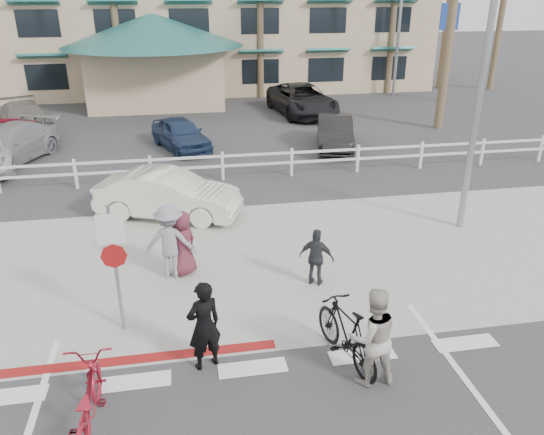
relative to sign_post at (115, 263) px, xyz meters
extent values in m
plane|color=#333335|center=(2.30, -2.20, -1.45)|extent=(140.00, 140.00, 0.00)
cube|color=gray|center=(2.30, 2.30, -1.44)|extent=(22.00, 7.00, 0.01)
cube|color=#333335|center=(2.30, 6.30, -1.45)|extent=(40.00, 5.00, 0.01)
cube|color=#333335|center=(2.30, 15.80, -1.45)|extent=(50.00, 16.00, 0.01)
cube|color=maroon|center=(-0.70, -1.00, -1.44)|extent=(7.00, 0.25, 0.02)
imported|color=maroon|center=(-0.27, -2.57, -0.91)|extent=(0.72, 2.04, 1.07)
imported|color=black|center=(1.51, -1.38, -0.61)|extent=(0.72, 0.61, 1.68)
imported|color=black|center=(3.95, -1.65, -0.88)|extent=(1.00, 1.98, 1.15)
imported|color=#B0A89E|center=(4.19, -2.23, -0.57)|extent=(0.87, 0.68, 1.76)
imported|color=gray|center=(0.95, 1.92, -0.57)|extent=(1.24, 0.85, 1.76)
imported|color=#2C2D32|center=(4.09, 0.99, -0.78)|extent=(0.84, 0.67, 1.34)
imported|color=#59212E|center=(1.22, 2.00, -0.68)|extent=(0.89, 0.87, 1.55)
imported|color=silver|center=(0.89, 5.43, -0.78)|extent=(4.32, 2.78, 1.34)
imported|color=gray|center=(-5.04, 11.63, -0.76)|extent=(3.62, 5.17, 1.39)
imported|color=#1D2D4D|center=(1.37, 12.42, -0.82)|extent=(2.70, 3.99, 1.26)
imported|color=black|center=(7.57, 11.45, -0.80)|extent=(2.27, 4.14, 1.29)
imported|color=#635D56|center=(-5.33, 15.82, -0.75)|extent=(3.62, 5.18, 1.39)
imported|color=black|center=(7.68, 17.82, -0.69)|extent=(3.12, 5.72, 1.52)
camera|label=1|loc=(1.33, -8.94, 4.66)|focal=35.00mm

